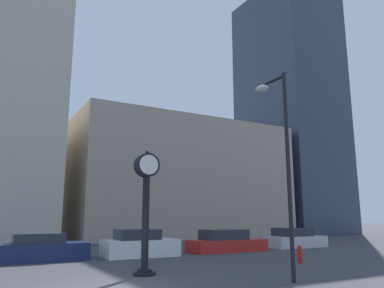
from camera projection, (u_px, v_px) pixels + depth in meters
The scene contains 9 objects.
building_storefront_row at pixel (176, 181), 39.34m from camera, with size 21.69×12.00×11.44m.
building_glass_modern at pixel (289, 110), 49.24m from camera, with size 9.24×12.00×31.60m.
street_clock at pixel (146, 200), 13.72m from camera, with size 0.90×0.79×4.50m.
car_navy at pixel (41, 249), 17.54m from camera, with size 4.10×1.93×1.27m.
car_white at pixel (140, 245), 19.41m from camera, with size 3.85×1.96×1.40m.
car_red at pixel (226, 242), 22.13m from camera, with size 4.79×1.83×1.29m.
car_silver at pixel (294, 239), 25.16m from camera, with size 4.26×1.93×1.30m.
fire_hydrant_near at pixel (300, 254), 16.82m from camera, with size 0.47×0.20×0.77m.
street_lamp_right at pixel (280, 142), 12.97m from camera, with size 0.36×1.57×7.00m.
Camera 1 is at (-3.53, -11.11, 2.06)m, focal length 35.00 mm.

